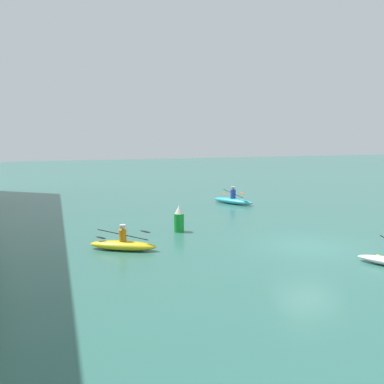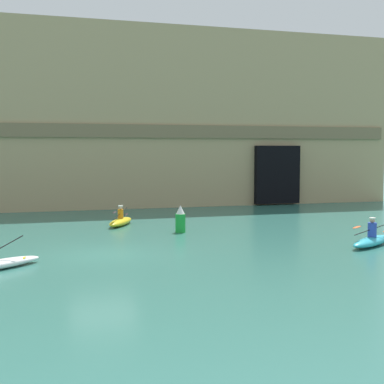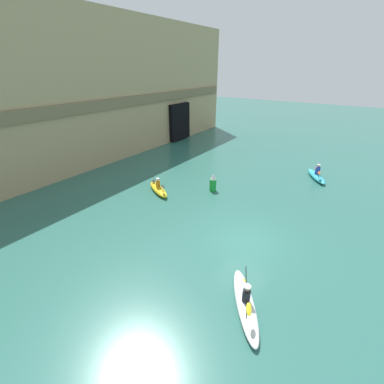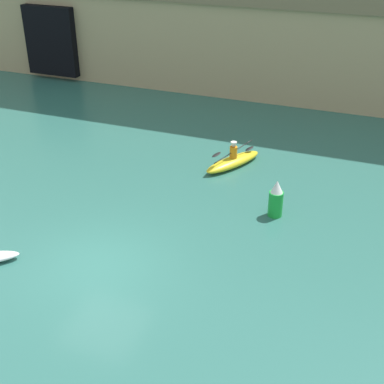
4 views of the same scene
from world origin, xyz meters
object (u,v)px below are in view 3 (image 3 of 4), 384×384
at_px(kayak_yellow, 158,189).
at_px(kayak_white, 245,303).
at_px(kayak_cyan, 316,176).
at_px(marker_buoy, 213,183).

bearing_deg(kayak_yellow, kayak_white, -3.11).
xyz_separation_m(kayak_yellow, kayak_cyan, (9.11, -8.83, 0.02)).
bearing_deg(kayak_white, kayak_cyan, 146.47).
height_order(kayak_yellow, kayak_white, kayak_white).
bearing_deg(kayak_white, kayak_yellow, -156.20).
relative_size(kayak_white, marker_buoy, 2.45).
height_order(kayak_white, marker_buoy, marker_buoy).
height_order(kayak_yellow, kayak_cyan, kayak_cyan).
distance_m(kayak_white, kayak_cyan, 14.68).
bearing_deg(kayak_white, marker_buoy, -177.64).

